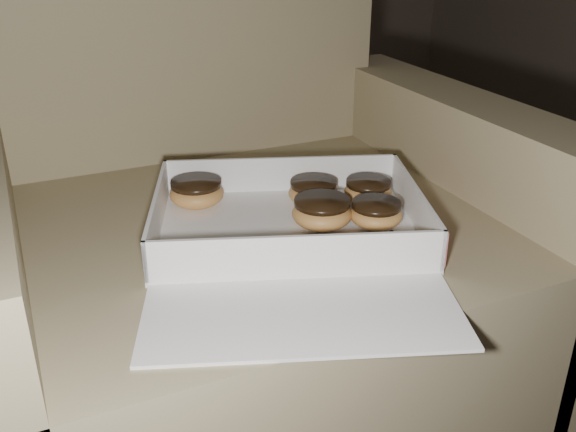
# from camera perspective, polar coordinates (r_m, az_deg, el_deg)

# --- Properties ---
(armchair) EXTENTS (1.01, 0.85, 1.05)m
(armchair) POSITION_cam_1_polar(r_m,az_deg,el_deg) (1.22, -4.22, -4.53)
(armchair) COLOR #937F5D
(armchair) RESTS_ON floor
(bakery_box) EXTENTS (0.56, 0.60, 0.07)m
(bakery_box) POSITION_cam_1_polar(r_m,az_deg,el_deg) (1.00, 0.40, -1.81)
(bakery_box) COLOR white
(bakery_box) RESTS_ON armchair
(donut_a) EXTENTS (0.10, 0.10, 0.05)m
(donut_a) POSITION_cam_1_polar(r_m,az_deg,el_deg) (1.03, 3.03, 0.36)
(donut_a) COLOR #DA954C
(donut_a) RESTS_ON bakery_box
(donut_b) EXTENTS (0.08, 0.08, 0.04)m
(donut_b) POSITION_cam_1_polar(r_m,az_deg,el_deg) (1.13, 7.12, 2.27)
(donut_b) COLOR #DA954C
(donut_b) RESTS_ON bakery_box
(donut_c) EXTENTS (0.09, 0.09, 0.04)m
(donut_c) POSITION_cam_1_polar(r_m,az_deg,el_deg) (1.11, 2.25, 2.19)
(donut_c) COLOR #DA954C
(donut_c) RESTS_ON bakery_box
(donut_d) EXTENTS (0.08, 0.08, 0.04)m
(donut_d) POSITION_cam_1_polar(r_m,az_deg,el_deg) (1.04, 7.82, 0.25)
(donut_d) COLOR #DA954C
(donut_d) RESTS_ON bakery_box
(donut_e) EXTENTS (0.09, 0.09, 0.05)m
(donut_e) POSITION_cam_1_polar(r_m,az_deg,el_deg) (1.11, -8.12, 2.11)
(donut_e) COLOR #DA954C
(donut_e) RESTS_ON bakery_box
(crumb_a) EXTENTS (0.01, 0.01, 0.00)m
(crumb_a) POSITION_cam_1_polar(r_m,az_deg,el_deg) (0.93, -4.75, -4.39)
(crumb_a) COLOR black
(crumb_a) RESTS_ON bakery_box
(crumb_b) EXTENTS (0.01, 0.01, 0.00)m
(crumb_b) POSITION_cam_1_polar(r_m,az_deg,el_deg) (0.92, -9.94, -4.92)
(crumb_b) COLOR black
(crumb_b) RESTS_ON bakery_box
(crumb_c) EXTENTS (0.01, 0.01, 0.00)m
(crumb_c) POSITION_cam_1_polar(r_m,az_deg,el_deg) (0.97, 1.40, -2.90)
(crumb_c) COLOR black
(crumb_c) RESTS_ON bakery_box
(crumb_d) EXTENTS (0.01, 0.01, 0.00)m
(crumb_d) POSITION_cam_1_polar(r_m,az_deg,el_deg) (0.99, -0.05, -2.08)
(crumb_d) COLOR black
(crumb_d) RESTS_ON bakery_box
(crumb_e) EXTENTS (0.01, 0.01, 0.00)m
(crumb_e) POSITION_cam_1_polar(r_m,az_deg,el_deg) (1.03, 9.21, -1.36)
(crumb_e) COLOR black
(crumb_e) RESTS_ON bakery_box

